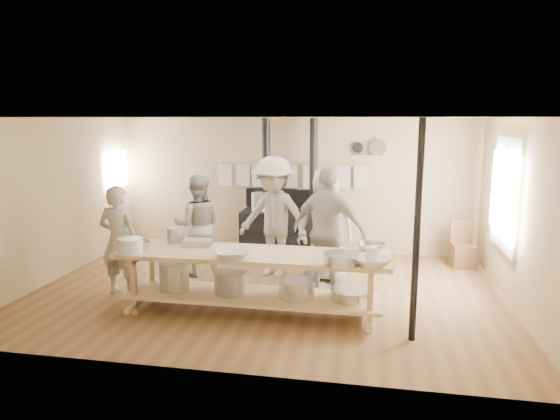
{
  "coord_description": "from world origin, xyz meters",
  "views": [
    {
      "loc": [
        1.51,
        -7.09,
        2.59
      ],
      "look_at": [
        0.17,
        0.2,
        1.23
      ],
      "focal_mm": 32.0,
      "sensor_mm": 36.0,
      "label": 1
    }
  ],
  "objects_px": {
    "cook_left": "(198,225)",
    "chair": "(462,253)",
    "stove": "(289,228)",
    "cook_right": "(329,231)",
    "prep_table": "(252,276)",
    "cook_center": "(326,225)",
    "cook_by_window": "(274,217)",
    "roasting_pan": "(198,243)",
    "cook_far_left": "(119,240)"
  },
  "relations": [
    {
      "from": "cook_left",
      "to": "cook_by_window",
      "type": "height_order",
      "value": "cook_by_window"
    },
    {
      "from": "cook_left",
      "to": "cook_right",
      "type": "height_order",
      "value": "cook_right"
    },
    {
      "from": "prep_table",
      "to": "cook_right",
      "type": "relative_size",
      "value": 1.85
    },
    {
      "from": "stove",
      "to": "cook_right",
      "type": "height_order",
      "value": "stove"
    },
    {
      "from": "cook_left",
      "to": "chair",
      "type": "height_order",
      "value": "cook_left"
    },
    {
      "from": "cook_center",
      "to": "prep_table",
      "type": "bearing_deg",
      "value": 50.13
    },
    {
      "from": "cook_center",
      "to": "cook_right",
      "type": "bearing_deg",
      "value": 86.34
    },
    {
      "from": "cook_far_left",
      "to": "cook_center",
      "type": "distance_m",
      "value": 3.17
    },
    {
      "from": "cook_center",
      "to": "roasting_pan",
      "type": "xyz_separation_m",
      "value": [
        -1.65,
        -1.39,
        -0.03
      ]
    },
    {
      "from": "stove",
      "to": "prep_table",
      "type": "xyz_separation_m",
      "value": [
        -0.0,
        -3.02,
        -0.0
      ]
    },
    {
      "from": "cook_far_left",
      "to": "cook_left",
      "type": "height_order",
      "value": "cook_left"
    },
    {
      "from": "stove",
      "to": "chair",
      "type": "relative_size",
      "value": 3.19
    },
    {
      "from": "cook_right",
      "to": "cook_by_window",
      "type": "height_order",
      "value": "cook_by_window"
    },
    {
      "from": "cook_far_left",
      "to": "roasting_pan",
      "type": "xyz_separation_m",
      "value": [
        1.3,
        -0.2,
        0.07
      ]
    },
    {
      "from": "cook_center",
      "to": "roasting_pan",
      "type": "height_order",
      "value": "cook_center"
    },
    {
      "from": "stove",
      "to": "roasting_pan",
      "type": "relative_size",
      "value": 6.77
    },
    {
      "from": "cook_right",
      "to": "chair",
      "type": "xyz_separation_m",
      "value": [
        2.22,
        1.88,
        -0.73
      ]
    },
    {
      "from": "cook_center",
      "to": "roasting_pan",
      "type": "distance_m",
      "value": 2.15
    },
    {
      "from": "roasting_pan",
      "to": "cook_left",
      "type": "bearing_deg",
      "value": 109.66
    },
    {
      "from": "cook_right",
      "to": "prep_table",
      "type": "bearing_deg",
      "value": 64.31
    },
    {
      "from": "prep_table",
      "to": "cook_far_left",
      "type": "bearing_deg",
      "value": 169.12
    },
    {
      "from": "cook_far_left",
      "to": "chair",
      "type": "height_order",
      "value": "cook_far_left"
    },
    {
      "from": "cook_right",
      "to": "cook_by_window",
      "type": "distance_m",
      "value": 1.26
    },
    {
      "from": "cook_left",
      "to": "chair",
      "type": "xyz_separation_m",
      "value": [
        4.43,
        1.28,
        -0.6
      ]
    },
    {
      "from": "cook_left",
      "to": "cook_center",
      "type": "relative_size",
      "value": 0.92
    },
    {
      "from": "stove",
      "to": "prep_table",
      "type": "bearing_deg",
      "value": -90.04
    },
    {
      "from": "cook_far_left",
      "to": "cook_left",
      "type": "relative_size",
      "value": 0.97
    },
    {
      "from": "roasting_pan",
      "to": "cook_by_window",
      "type": "bearing_deg",
      "value": 62.44
    },
    {
      "from": "cook_far_left",
      "to": "prep_table",
      "type": "bearing_deg",
      "value": 170.87
    },
    {
      "from": "cook_by_window",
      "to": "chair",
      "type": "relative_size",
      "value": 2.43
    },
    {
      "from": "cook_far_left",
      "to": "cook_left",
      "type": "distance_m",
      "value": 1.38
    },
    {
      "from": "cook_right",
      "to": "cook_left",
      "type": "bearing_deg",
      "value": 5.28
    },
    {
      "from": "cook_far_left",
      "to": "cook_right",
      "type": "xyz_separation_m",
      "value": [
        3.04,
        0.49,
        0.15
      ]
    },
    {
      "from": "cook_far_left",
      "to": "roasting_pan",
      "type": "bearing_deg",
      "value": 173.05
    },
    {
      "from": "cook_right",
      "to": "roasting_pan",
      "type": "height_order",
      "value": "cook_right"
    },
    {
      "from": "stove",
      "to": "cook_far_left",
      "type": "distance_m",
      "value": 3.37
    },
    {
      "from": "cook_center",
      "to": "cook_right",
      "type": "xyz_separation_m",
      "value": [
        0.1,
        -0.69,
        0.05
      ]
    },
    {
      "from": "cook_by_window",
      "to": "cook_right",
      "type": "bearing_deg",
      "value": -18.6
    },
    {
      "from": "stove",
      "to": "cook_center",
      "type": "height_order",
      "value": "stove"
    },
    {
      "from": "cook_right",
      "to": "cook_by_window",
      "type": "bearing_deg",
      "value": -18.6
    },
    {
      "from": "roasting_pan",
      "to": "prep_table",
      "type": "bearing_deg",
      "value": -14.3
    },
    {
      "from": "cook_far_left",
      "to": "cook_center",
      "type": "bearing_deg",
      "value": -156.26
    },
    {
      "from": "cook_by_window",
      "to": "cook_center",
      "type": "bearing_deg",
      "value": 13.98
    },
    {
      "from": "cook_far_left",
      "to": "cook_left",
      "type": "xyz_separation_m",
      "value": [
        0.83,
        1.1,
        0.02
      ]
    },
    {
      "from": "stove",
      "to": "cook_far_left",
      "type": "relative_size",
      "value": 1.58
    },
    {
      "from": "cook_center",
      "to": "roasting_pan",
      "type": "relative_size",
      "value": 4.79
    },
    {
      "from": "cook_left",
      "to": "cook_center",
      "type": "xyz_separation_m",
      "value": [
        2.11,
        0.09,
        0.08
      ]
    },
    {
      "from": "stove",
      "to": "cook_by_window",
      "type": "bearing_deg",
      "value": -91.51
    },
    {
      "from": "prep_table",
      "to": "cook_right",
      "type": "distance_m",
      "value": 1.38
    },
    {
      "from": "prep_table",
      "to": "roasting_pan",
      "type": "height_order",
      "value": "roasting_pan"
    }
  ]
}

